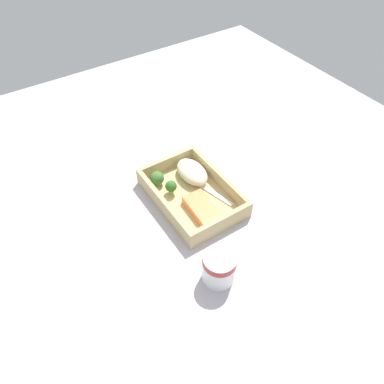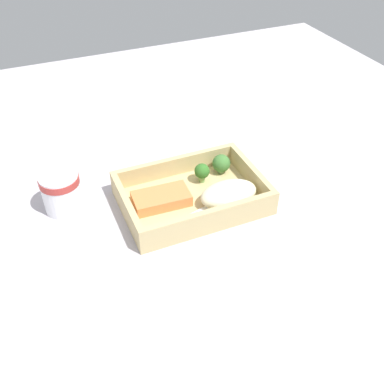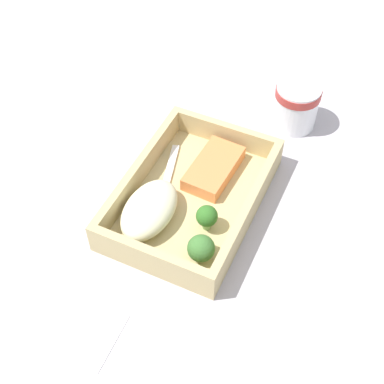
{
  "view_description": "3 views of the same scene",
  "coord_description": "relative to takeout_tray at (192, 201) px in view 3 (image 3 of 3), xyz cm",
  "views": [
    {
      "loc": [
        -56.27,
        36.99,
        73.99
      ],
      "look_at": [
        0.0,
        0.0,
        2.7
      ],
      "focal_mm": 35.0,
      "sensor_mm": 36.0,
      "label": 1
    },
    {
      "loc": [
        -26.1,
        -61.38,
        56.67
      ],
      "look_at": [
        0.0,
        0.0,
        2.7
      ],
      "focal_mm": 42.0,
      "sensor_mm": 36.0,
      "label": 2
    },
    {
      "loc": [
        45.08,
        20.89,
        62.21
      ],
      "look_at": [
        0.0,
        0.0,
        2.7
      ],
      "focal_mm": 50.0,
      "sensor_mm": 36.0,
      "label": 3
    }
  ],
  "objects": [
    {
      "name": "salmon_fillet",
      "position": [
        -5.94,
        0.87,
        1.71
      ],
      "size": [
        11.0,
        6.34,
        2.22
      ],
      "primitive_type": "cube",
      "rotation": [
        0.0,
        0.0,
        -0.05
      ],
      "color": "#EE8247",
      "rests_on": "takeout_tray"
    },
    {
      "name": "broccoli_floret_1",
      "position": [
        3.89,
        4.05,
        3.09
      ],
      "size": [
        3.06,
        3.06,
        4.15
      ],
      "color": "#7AA55C",
      "rests_on": "takeout_tray"
    },
    {
      "name": "mashed_potatoes",
      "position": [
        5.85,
        -3.86,
        2.67
      ],
      "size": [
        11.22,
        6.84,
        4.14
      ],
      "primitive_type": "ellipsoid",
      "color": "#EEE8BD",
      "rests_on": "takeout_tray"
    },
    {
      "name": "takeout_tray",
      "position": [
        0.0,
        0.0,
        0.0
      ],
      "size": [
        26.93,
        18.61,
        1.2
      ],
      "primitive_type": "cube",
      "color": "tan",
      "rests_on": "ground_plane"
    },
    {
      "name": "broccoli_floret_2",
      "position": [
        8.84,
        5.41,
        2.77
      ],
      "size": [
        3.73,
        3.73,
        4.11
      ],
      "color": "#75965C",
      "rests_on": "takeout_tray"
    },
    {
      "name": "receipt_slip",
      "position": [
        24.2,
        -6.96,
        -0.48
      ],
      "size": [
        8.52,
        15.39,
        0.24
      ],
      "primitive_type": "cube",
      "rotation": [
        0.0,
        0.0,
        0.02
      ],
      "color": "white",
      "rests_on": "ground_plane"
    },
    {
      "name": "ground_plane",
      "position": [
        0.0,
        0.0,
        -1.6
      ],
      "size": [
        160.0,
        160.0,
        2.0
      ],
      "primitive_type": "cube",
      "color": "#B6AFB7"
    },
    {
      "name": "fork",
      "position": [
        0.1,
        -4.44,
        0.82
      ],
      "size": [
        15.68,
        5.73,
        0.44
      ],
      "color": "white",
      "rests_on": "takeout_tray"
    },
    {
      "name": "paper_cup",
      "position": [
        -23.06,
        8.18,
        3.75
      ],
      "size": [
        7.4,
        7.4,
        7.81
      ],
      "color": "white",
      "rests_on": "ground_plane"
    },
    {
      "name": "tray_rim",
      "position": [
        0.0,
        0.0,
        2.55
      ],
      "size": [
        26.93,
        18.61,
        3.9
      ],
      "color": "tan",
      "rests_on": "takeout_tray"
    }
  ]
}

